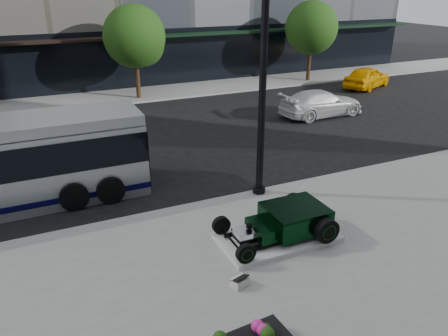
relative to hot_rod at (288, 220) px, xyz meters
name	(u,v)px	position (x,y,z in m)	size (l,w,h in m)	color
ground	(198,178)	(-0.79, 5.20, -0.70)	(120.00, 120.00, 0.00)	black
sidewalk_far	(120,97)	(-0.79, 19.20, -0.64)	(70.00, 4.00, 0.12)	gray
street_trees	(136,39)	(0.36, 18.27, 3.07)	(29.80, 3.80, 5.70)	black
display_plinth	(278,237)	(-0.33, 0.00, -0.50)	(3.40, 1.80, 0.15)	silver
hot_rod	(288,220)	(0.00, 0.00, 0.00)	(3.22, 2.00, 0.81)	black
info_plaque	(240,281)	(-2.27, -1.41, -0.45)	(0.47, 0.40, 0.31)	silver
lamppost	(263,89)	(0.66, 2.95, 3.14)	(0.44, 0.44, 8.04)	black
white_sedan	(321,103)	(8.66, 10.30, 0.02)	(2.02, 4.97, 1.44)	silver
yellow_taxi	(367,77)	(15.85, 14.76, 0.06)	(1.79, 4.45, 1.52)	#FFB200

